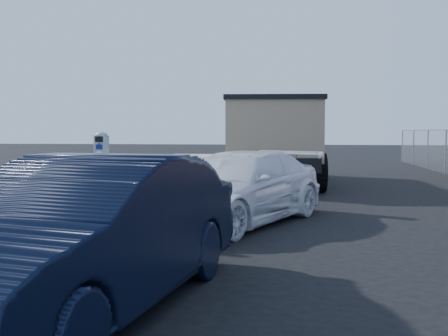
# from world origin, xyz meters

# --- Properties ---
(ground) EXTENTS (120.00, 120.00, 0.00)m
(ground) POSITION_xyz_m (0.00, 0.00, 0.00)
(ground) COLOR black
(ground) RESTS_ON ground
(streetside) EXTENTS (6.12, 50.00, 0.15)m
(streetside) POSITION_xyz_m (-5.57, 2.00, 0.07)
(streetside) COLOR gray
(streetside) RESTS_ON ground
(parking_meter) EXTENTS (0.24, 0.18, 1.58)m
(parking_meter) POSITION_xyz_m (-3.11, -1.14, 1.29)
(parking_meter) COLOR #3F4247
(parking_meter) RESTS_ON ground
(white_wagon) EXTENTS (3.64, 5.01, 1.35)m
(white_wagon) POSITION_xyz_m (-1.04, 0.55, 0.67)
(white_wagon) COLOR white
(white_wagon) RESTS_ON ground
(navy_sedan) EXTENTS (2.25, 4.72, 1.49)m
(navy_sedan) POSITION_xyz_m (-1.91, -4.61, 0.75)
(navy_sedan) COLOR black
(navy_sedan) RESTS_ON ground
(dump_truck) EXTENTS (3.44, 7.51, 2.86)m
(dump_truck) POSITION_xyz_m (-0.87, 8.61, 1.61)
(dump_truck) COLOR black
(dump_truck) RESTS_ON ground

